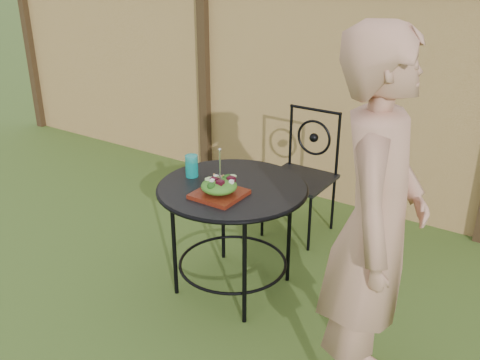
# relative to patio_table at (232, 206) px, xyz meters

# --- Properties ---
(ground) EXTENTS (60.00, 60.00, 0.00)m
(ground) POSITION_rel_patio_table_xyz_m (-0.08, -0.60, -0.59)
(ground) COLOR #254415
(ground) RESTS_ON ground
(fence) EXTENTS (8.00, 0.12, 1.90)m
(fence) POSITION_rel_patio_table_xyz_m (-0.08, 1.59, 0.36)
(fence) COLOR tan
(fence) RESTS_ON ground
(patio_table) EXTENTS (0.92, 0.92, 0.72)m
(patio_table) POSITION_rel_patio_table_xyz_m (0.00, 0.00, 0.00)
(patio_table) COLOR black
(patio_table) RESTS_ON ground
(patio_chair) EXTENTS (0.46, 0.46, 0.95)m
(patio_chair) POSITION_rel_patio_table_xyz_m (-0.00, 0.94, -0.08)
(patio_chair) COLOR black
(patio_chair) RESTS_ON ground
(diner) EXTENTS (0.55, 0.73, 1.80)m
(diner) POSITION_rel_patio_table_xyz_m (1.02, -0.37, 0.31)
(diner) COLOR tan
(diner) RESTS_ON ground
(salad_plate) EXTENTS (0.27, 0.27, 0.02)m
(salad_plate) POSITION_rel_patio_table_xyz_m (0.02, -0.16, 0.15)
(salad_plate) COLOR #4A100A
(salad_plate) RESTS_ON patio_table
(salad) EXTENTS (0.21, 0.21, 0.08)m
(salad) POSITION_rel_patio_table_xyz_m (0.02, -0.16, 0.20)
(salad) COLOR #235614
(salad) RESTS_ON salad_plate
(fork) EXTENTS (0.01, 0.01, 0.18)m
(fork) POSITION_rel_patio_table_xyz_m (0.03, -0.16, 0.33)
(fork) COLOR silver
(fork) RESTS_ON salad
(drinking_glass) EXTENTS (0.08, 0.08, 0.14)m
(drinking_glass) POSITION_rel_patio_table_xyz_m (-0.30, -0.02, 0.21)
(drinking_glass) COLOR #0C918C
(drinking_glass) RESTS_ON patio_table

